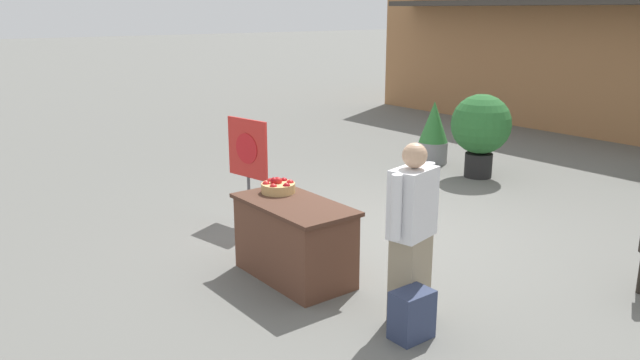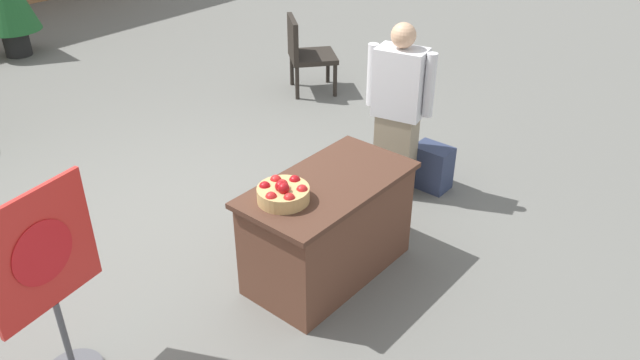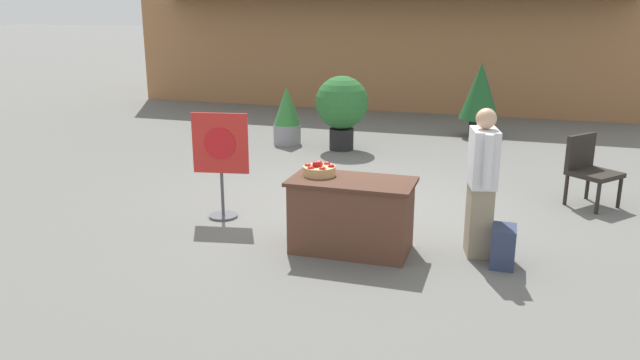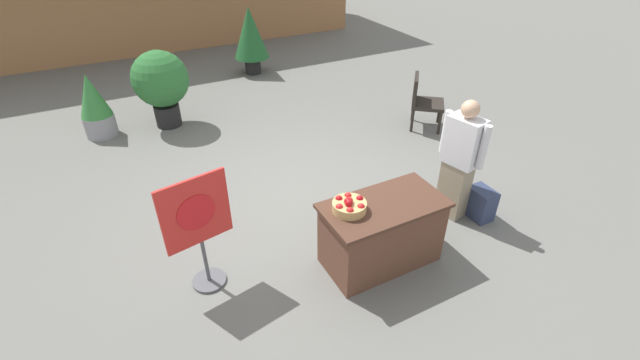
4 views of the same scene
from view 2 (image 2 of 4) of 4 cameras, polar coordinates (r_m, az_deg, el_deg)
The scene contains 7 objects.
ground_plane at distance 5.58m, azimuth -12.44°, elevation -3.37°, with size 120.00×120.00×0.00m, color slate.
display_table at distance 4.62m, azimuth 0.76°, elevation -4.39°, with size 1.33×0.70×0.80m.
apple_basket at distance 4.17m, azimuth -3.39°, elevation -1.17°, with size 0.35×0.35×0.16m.
person_visitor at distance 5.52m, azimuth 7.17°, elevation 6.29°, with size 0.35×0.60×1.58m.
backpack at distance 5.88m, azimuth 10.20°, elevation 1.16°, with size 0.24×0.34×0.42m.
poster_board at distance 3.92m, azimuth -23.56°, elevation -8.35°, with size 0.69×0.36×1.33m.
patio_chair at distance 7.80m, azimuth -1.39°, elevation 11.72°, with size 0.77×0.77×0.93m.
Camera 2 is at (-2.68, -3.83, 3.06)m, focal length 35.00 mm.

